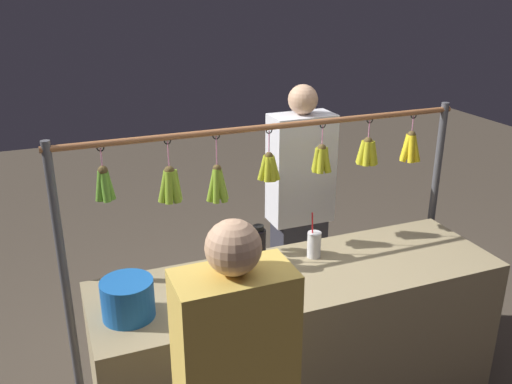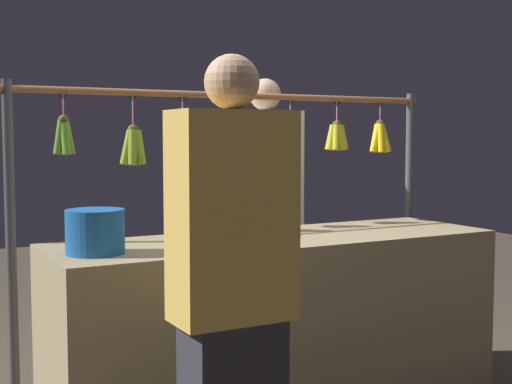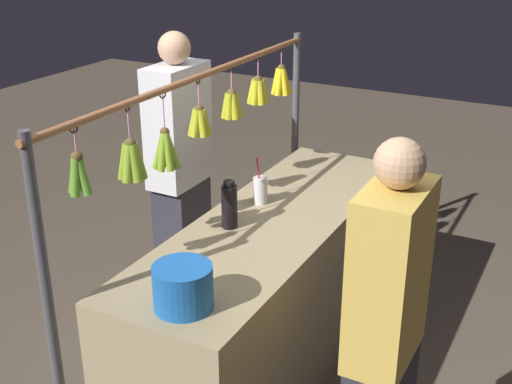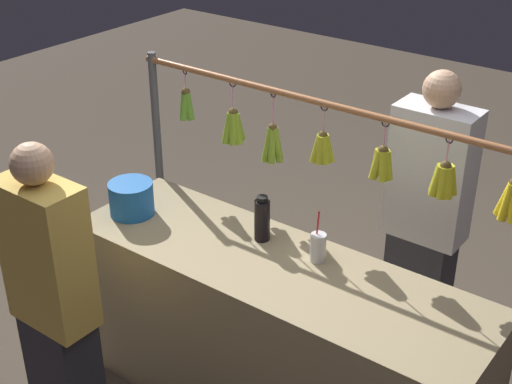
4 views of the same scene
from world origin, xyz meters
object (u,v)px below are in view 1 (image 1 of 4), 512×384
at_px(water_bottle, 258,248).
at_px(drink_cup, 314,244).
at_px(vendor_person, 299,215).
at_px(blue_bucket, 128,299).

relative_size(water_bottle, drink_cup, 0.94).
bearing_deg(drink_cup, vendor_person, -109.73).
xyz_separation_m(blue_bucket, drink_cup, (-1.00, -0.20, -0.02)).
relative_size(blue_bucket, drink_cup, 0.91).
height_order(blue_bucket, vendor_person, vendor_person).
relative_size(water_bottle, blue_bucket, 1.03).
relative_size(drink_cup, vendor_person, 0.15).
distance_m(blue_bucket, drink_cup, 1.02).
distance_m(water_bottle, drink_cup, 0.32).
bearing_deg(water_bottle, drink_cup, -179.40).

